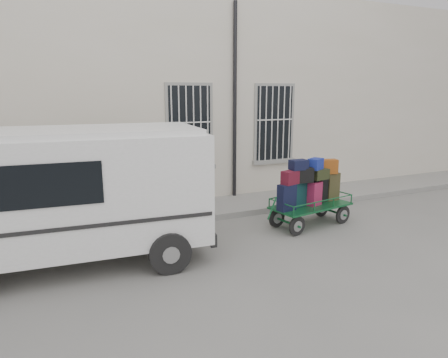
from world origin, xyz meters
name	(u,v)px	position (x,y,z in m)	size (l,w,h in m)	color
ground	(252,236)	(0.00, 0.00, 0.00)	(80.00, 80.00, 0.00)	slate
building	(176,97)	(0.00, 5.50, 3.00)	(24.00, 5.15, 6.00)	beige
sidewalk	(214,208)	(0.00, 2.20, 0.07)	(24.00, 1.70, 0.15)	gray
luggage_cart	(310,191)	(1.62, 0.11, 0.87)	(2.39, 1.22, 1.66)	black
van	(68,189)	(-3.75, 0.11, 1.46)	(5.19, 2.59, 2.54)	silver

